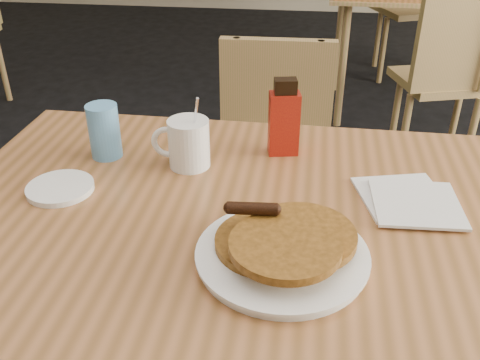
# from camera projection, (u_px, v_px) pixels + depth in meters

# --- Properties ---
(main_table) EXTENTS (1.28, 0.88, 0.75)m
(main_table) POSITION_uv_depth(u_px,v_px,m) (249.00, 227.00, 1.05)
(main_table) COLOR #A6663B
(main_table) RESTS_ON floor
(chair_main_far) EXTENTS (0.39, 0.39, 0.84)m
(chair_main_far) POSITION_uv_depth(u_px,v_px,m) (273.00, 147.00, 1.81)
(chair_main_far) COLOR #A5794D
(chair_main_far) RESTS_ON floor
(chair_neighbor_near) EXTENTS (0.48, 0.49, 0.86)m
(chair_neighbor_near) POSITION_uv_depth(u_px,v_px,m) (447.00, 68.00, 2.50)
(chair_neighbor_near) COLOR #A5794D
(chair_neighbor_near) RESTS_ON floor
(pancake_plate) EXTENTS (0.29, 0.29, 0.09)m
(pancake_plate) POSITION_uv_depth(u_px,v_px,m) (283.00, 249.00, 0.89)
(pancake_plate) COLOR white
(pancake_plate) RESTS_ON main_table
(coffee_mug) EXTENTS (0.13, 0.09, 0.17)m
(coffee_mug) POSITION_uv_depth(u_px,v_px,m) (187.00, 143.00, 1.16)
(coffee_mug) COLOR white
(coffee_mug) RESTS_ON main_table
(syrup_bottle) EXTENTS (0.07, 0.05, 0.18)m
(syrup_bottle) POSITION_uv_depth(u_px,v_px,m) (284.00, 120.00, 1.20)
(syrup_bottle) COLOR maroon
(syrup_bottle) RESTS_ON main_table
(napkin_stack) EXTENTS (0.21, 0.22, 0.01)m
(napkin_stack) POSITION_uv_depth(u_px,v_px,m) (409.00, 200.00, 1.05)
(napkin_stack) COLOR white
(napkin_stack) RESTS_ON main_table
(blue_tumbler) EXTENTS (0.08, 0.08, 0.12)m
(blue_tumbler) POSITION_uv_depth(u_px,v_px,m) (104.00, 131.00, 1.20)
(blue_tumbler) COLOR #60A6E1
(blue_tumbler) RESTS_ON main_table
(side_saucer) EXTENTS (0.15, 0.15, 0.01)m
(side_saucer) POSITION_uv_depth(u_px,v_px,m) (60.00, 188.00, 1.09)
(side_saucer) COLOR white
(side_saucer) RESTS_ON main_table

